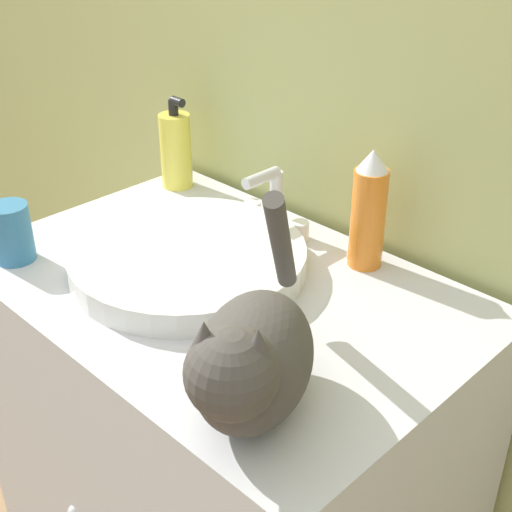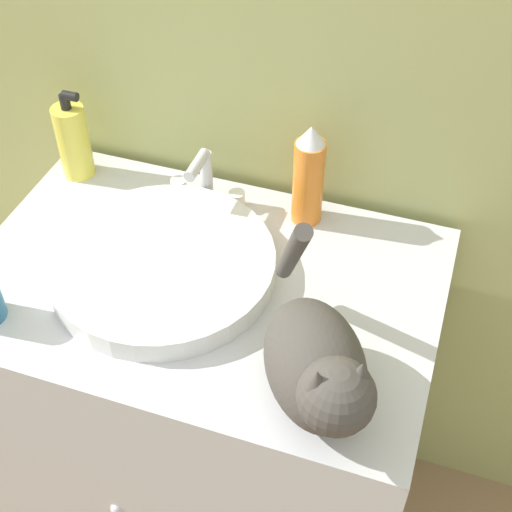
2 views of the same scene
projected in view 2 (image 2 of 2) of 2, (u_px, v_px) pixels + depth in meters
vanity_cabinet at (212, 414)px, 1.55m from camera, size 0.83×0.57×0.84m
sink_basin at (163, 265)px, 1.25m from camera, size 0.40×0.40×0.04m
faucet at (205, 182)px, 1.37m from camera, size 0.15×0.09×0.13m
cat at (318, 367)px, 1.01m from camera, size 0.24×0.34×0.25m
soap_bottle at (73, 140)px, 1.42m from camera, size 0.06×0.06×0.19m
spray_bottle at (309, 176)px, 1.30m from camera, size 0.06×0.06×0.21m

